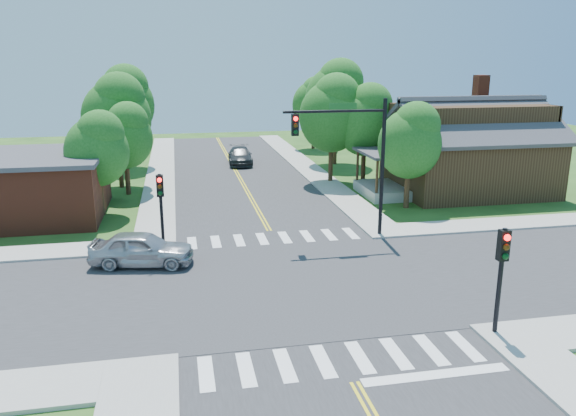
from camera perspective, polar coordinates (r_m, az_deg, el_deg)
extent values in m
plane|color=#244916|center=(23.61, 1.12, -7.77)|extent=(100.00, 100.00, 0.00)
cube|color=#2D2D30|center=(23.61, 1.12, -7.72)|extent=(10.00, 90.00, 0.04)
cube|color=#2D2D30|center=(23.61, 1.12, -7.71)|extent=(90.00, 10.00, 0.04)
cube|color=#2D2D30|center=(23.61, 1.12, -7.77)|extent=(10.20, 10.20, 0.06)
cube|color=#9E9B93|center=(48.36, 1.84, 4.21)|extent=(2.20, 40.00, 0.14)
cube|color=#9E9B93|center=(47.16, -12.79, 3.56)|extent=(2.20, 40.00, 0.14)
cube|color=white|center=(28.93, -9.72, -3.53)|extent=(0.45, 2.00, 0.01)
cube|color=white|center=(28.97, -7.35, -3.41)|extent=(0.45, 2.00, 0.01)
cube|color=white|center=(29.07, -4.98, -3.27)|extent=(0.45, 2.00, 0.01)
cube|color=white|center=(29.21, -2.64, -3.14)|extent=(0.45, 2.00, 0.01)
cube|color=white|center=(29.41, -0.33, -3.00)|extent=(0.45, 2.00, 0.01)
cube|color=white|center=(29.65, 1.95, -2.86)|extent=(0.45, 2.00, 0.01)
cube|color=white|center=(29.93, 4.19, -2.71)|extent=(0.45, 2.00, 0.01)
cube|color=white|center=(30.27, 6.39, -2.57)|extent=(0.45, 2.00, 0.01)
cube|color=white|center=(17.60, -8.33, -16.29)|extent=(0.45, 2.00, 0.01)
cube|color=white|center=(17.68, -4.29, -16.02)|extent=(0.45, 2.00, 0.01)
cube|color=white|center=(17.83, -0.31, -15.67)|extent=(0.45, 2.00, 0.01)
cube|color=white|center=(18.07, 3.56, -15.26)|extent=(0.45, 2.00, 0.01)
cube|color=white|center=(18.38, 7.31, -14.80)|extent=(0.45, 2.00, 0.01)
cube|color=white|center=(18.76, 10.90, -14.30)|extent=(0.45, 2.00, 0.01)
cube|color=white|center=(19.21, 14.32, -13.77)|extent=(0.45, 2.00, 0.01)
cube|color=white|center=(19.72, 17.55, -13.22)|extent=(0.45, 2.00, 0.01)
cube|color=yellow|center=(48.59, -5.66, 4.16)|extent=(0.10, 37.50, 0.01)
cube|color=yellow|center=(48.61, -5.43, 4.17)|extent=(0.10, 37.50, 0.01)
cube|color=white|center=(17.95, 14.78, -16.17)|extent=(4.60, 0.45, 0.09)
cylinder|color=black|center=(29.30, 9.56, 3.90)|extent=(0.20, 0.20, 7.20)
cylinder|color=black|center=(28.05, 4.78, 9.77)|extent=(5.20, 0.14, 0.14)
cube|color=#19591E|center=(28.10, 5.62, 10.27)|extent=(1.40, 0.04, 0.30)
cube|color=black|center=(27.64, 0.72, 8.44)|extent=(0.34, 0.28, 1.05)
sphere|color=#FF0C0C|center=(27.44, 0.79, 9.05)|extent=(0.22, 0.22, 0.22)
sphere|color=#3F2605|center=(27.47, 0.79, 8.39)|extent=(0.22, 0.22, 0.22)
sphere|color=#05330F|center=(27.51, 0.79, 7.72)|extent=(0.22, 0.22, 0.22)
cylinder|color=black|center=(20.10, 20.69, -7.14)|extent=(0.16, 0.16, 3.80)
cube|color=black|center=(19.66, 21.04, -3.55)|extent=(0.34, 0.28, 1.05)
sphere|color=#FF0C0C|center=(19.43, 21.39, -2.82)|extent=(0.22, 0.22, 0.22)
sphere|color=#3F2605|center=(19.53, 21.30, -3.71)|extent=(0.22, 0.22, 0.22)
sphere|color=#05330F|center=(19.62, 21.22, -4.60)|extent=(0.22, 0.22, 0.22)
cylinder|color=black|center=(27.83, -12.73, -0.44)|extent=(0.16, 0.16, 3.80)
cube|color=black|center=(27.51, -12.88, 2.22)|extent=(0.34, 0.28, 1.05)
sphere|color=#FF0C0C|center=(27.28, -12.93, 2.78)|extent=(0.22, 0.22, 0.22)
sphere|color=#3F2605|center=(27.35, -12.89, 2.13)|extent=(0.22, 0.22, 0.22)
sphere|color=#05330F|center=(27.42, -12.85, 1.48)|extent=(0.22, 0.22, 0.22)
cube|color=black|center=(41.29, 17.80, 4.34)|extent=(10.00, 8.00, 4.00)
cube|color=#9E9B93|center=(38.98, 9.46, 1.78)|extent=(2.60, 4.50, 0.70)
cylinder|color=black|center=(36.51, 9.02, 2.91)|extent=(0.18, 0.18, 2.50)
cylinder|color=black|center=(40.20, 7.07, 4.10)|extent=(0.18, 0.18, 2.50)
cube|color=#38383D|center=(38.48, 9.63, 5.55)|extent=(2.80, 4.80, 0.18)
cube|color=maroon|center=(45.29, 18.62, 7.16)|extent=(0.90, 0.90, 7.11)
cube|color=maroon|center=(36.50, -26.11, 1.78)|extent=(10.00, 8.00, 3.50)
cube|color=#38383D|center=(36.17, -26.44, 4.64)|extent=(10.40, 8.40, 0.25)
cylinder|color=#382314|center=(35.84, 11.99, 1.95)|extent=(0.34, 0.34, 2.48)
ellipsoid|color=#1B5519|center=(35.33, 12.24, 6.38)|extent=(3.91, 3.71, 4.30)
sphere|color=#1B5519|center=(35.12, 12.93, 8.22)|extent=(2.87, 2.87, 2.87)
cylinder|color=#382314|center=(42.24, 7.65, 4.32)|extent=(0.34, 0.34, 2.78)
ellipsoid|color=#1B5519|center=(41.78, 7.80, 8.56)|extent=(4.39, 4.17, 4.83)
sphere|color=#1B5519|center=(41.56, 8.36, 10.33)|extent=(3.22, 3.22, 3.22)
cylinder|color=#382314|center=(49.93, 4.80, 6.41)|extent=(0.34, 0.34, 3.41)
ellipsoid|color=#1B5519|center=(49.50, 4.89, 10.84)|extent=(5.39, 5.12, 5.93)
sphere|color=#1B5519|center=(49.31, 5.35, 12.69)|extent=(3.95, 3.95, 3.95)
cylinder|color=#382314|center=(58.39, 2.58, 7.37)|extent=(0.34, 0.34, 2.76)
ellipsoid|color=#1B5519|center=(58.06, 2.61, 10.42)|extent=(4.35, 4.13, 4.79)
sphere|color=#1B5519|center=(57.85, 2.97, 11.70)|extent=(3.19, 3.19, 3.19)
cylinder|color=#382314|center=(35.26, -18.48, 1.17)|extent=(0.34, 0.34, 2.34)
ellipsoid|color=#1B5519|center=(34.75, -18.84, 5.42)|extent=(3.70, 3.51, 4.07)
sphere|color=#1B5519|center=(34.37, -18.53, 7.22)|extent=(2.71, 2.71, 2.71)
cylinder|color=#382314|center=(42.44, -16.67, 4.07)|extent=(0.34, 0.34, 3.07)
ellipsoid|color=#1B5519|center=(41.96, -17.02, 8.72)|extent=(4.85, 4.60, 5.33)
sphere|color=#1B5519|center=(41.61, -16.79, 10.71)|extent=(3.55, 3.55, 3.55)
cylinder|color=#382314|center=(50.10, -16.08, 5.81)|extent=(0.34, 0.34, 3.24)
ellipsoid|color=#1B5519|center=(49.68, -16.39, 9.98)|extent=(5.12, 4.86, 5.63)
sphere|color=#1B5519|center=(49.36, -16.18, 11.76)|extent=(3.75, 3.75, 3.75)
cylinder|color=#382314|center=(59.46, -15.76, 6.75)|extent=(0.34, 0.34, 2.32)
ellipsoid|color=#1B5519|center=(59.16, -15.94, 9.27)|extent=(3.66, 3.48, 4.03)
sphere|color=#1B5519|center=(58.85, -15.74, 10.33)|extent=(2.69, 2.69, 2.69)
cylinder|color=#382314|center=(42.41, 4.35, 4.62)|extent=(0.34, 0.34, 3.03)
ellipsoid|color=#1B5519|center=(41.92, 4.44, 9.24)|extent=(4.79, 4.55, 5.26)
sphere|color=#1B5519|center=(41.69, 4.96, 11.17)|extent=(3.51, 3.51, 3.51)
cylinder|color=#382314|center=(40.15, -15.99, 3.01)|extent=(0.34, 0.34, 2.37)
ellipsoid|color=#1B5519|center=(39.70, -16.27, 6.80)|extent=(3.75, 3.56, 4.12)
sphere|color=#1B5519|center=(39.35, -15.97, 8.41)|extent=(2.75, 2.75, 2.75)
imported|color=#B1B3B9|center=(26.19, -14.64, -4.10)|extent=(3.60, 5.31, 1.57)
imported|color=#292C2D|center=(49.80, -4.88, 5.24)|extent=(2.69, 5.26, 1.45)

